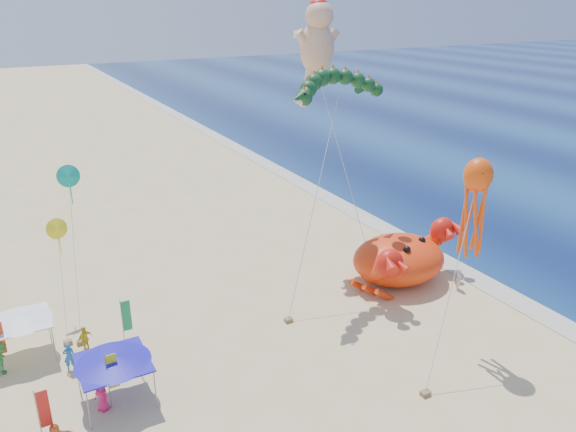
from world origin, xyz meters
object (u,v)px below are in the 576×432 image
(crab_inflatable, at_px, (400,258))
(cherub_kite, at_px, (318,38))
(canopy_blue, at_px, (113,359))
(canopy_white, at_px, (20,318))
(octopus_kite, at_px, (475,200))
(dragon_kite, at_px, (337,90))

(crab_inflatable, xyz_separation_m, cherub_kite, (-2.63, 7.44, 14.56))
(cherub_kite, relative_size, canopy_blue, 5.10)
(crab_inflatable, height_order, cherub_kite, cherub_kite)
(crab_inflatable, height_order, canopy_white, crab_inflatable)
(octopus_kite, relative_size, canopy_blue, 3.02)
(octopus_kite, bearing_deg, canopy_white, 154.69)
(crab_inflatable, xyz_separation_m, canopy_blue, (-20.70, -3.42, 0.65))
(octopus_kite, xyz_separation_m, canopy_white, (-22.54, 10.66, -6.45))
(dragon_kite, xyz_separation_m, canopy_blue, (-17.02, -6.65, -10.94))
(crab_inflatable, relative_size, cherub_kite, 0.49)
(cherub_kite, bearing_deg, dragon_kite, -104.03)
(octopus_kite, bearing_deg, cherub_kite, 92.90)
(octopus_kite, xyz_separation_m, canopy_blue, (-18.84, 4.34, -6.45))
(crab_inflatable, height_order, dragon_kite, dragon_kite)
(dragon_kite, bearing_deg, octopus_kite, -80.59)
(crab_inflatable, bearing_deg, canopy_white, 173.21)
(octopus_kite, relative_size, canopy_white, 3.30)
(cherub_kite, xyz_separation_m, canopy_blue, (-18.07, -10.86, -13.91))
(dragon_kite, distance_m, canopy_white, 23.43)
(canopy_white, bearing_deg, canopy_blue, -59.65)
(dragon_kite, height_order, cherub_kite, cherub_kite)
(cherub_kite, relative_size, octopus_kite, 1.69)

